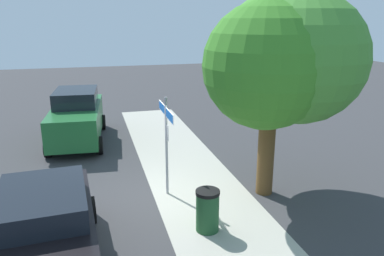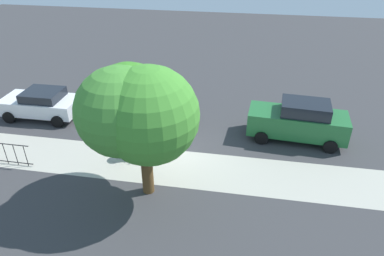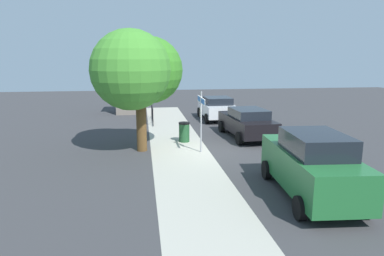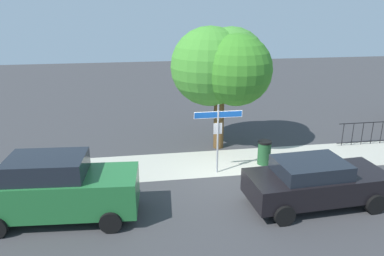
{
  "view_description": "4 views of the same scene",
  "coord_description": "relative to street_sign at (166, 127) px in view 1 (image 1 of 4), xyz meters",
  "views": [
    {
      "loc": [
        8.94,
        -1.42,
        4.63
      ],
      "look_at": [
        -0.77,
        1.23,
        1.68
      ],
      "focal_mm": 34.95,
      "sensor_mm": 36.0,
      "label": 1
    },
    {
      "loc": [
        -3.18,
        13.26,
        9.14
      ],
      "look_at": [
        -0.83,
        -0.24,
        1.14
      ],
      "focal_mm": 32.69,
      "sensor_mm": 36.0,
      "label": 2
    },
    {
      "loc": [
        -15.12,
        2.92,
        4.15
      ],
      "look_at": [
        -0.59,
        0.84,
        1.17
      ],
      "focal_mm": 32.73,
      "sensor_mm": 36.0,
      "label": 3
    },
    {
      "loc": [
        -3.33,
        -12.49,
        6.2
      ],
      "look_at": [
        -1.18,
        0.92,
        1.68
      ],
      "focal_mm": 35.06,
      "sensor_mm": 36.0,
      "label": 4
    }
  ],
  "objects": [
    {
      "name": "ground_plane",
      "position": [
        0.29,
        -0.4,
        -1.91
      ],
      "size": [
        60.0,
        60.0,
        0.0
      ],
      "primitive_type": "plane",
      "color": "#38383A"
    },
    {
      "name": "trash_bin",
      "position": [
        2.06,
        0.5,
        -1.41
      ],
      "size": [
        0.55,
        0.55,
        0.98
      ],
      "color": "#1E4C28",
      "rests_on": "ground_plane"
    },
    {
      "name": "street_sign",
      "position": [
        0.0,
        0.0,
        0.0
      ],
      "size": [
        1.82,
        0.07,
        2.7
      ],
      "color": "#9EA0A5",
      "rests_on": "ground_plane"
    },
    {
      "name": "shade_tree",
      "position": [
        0.84,
        2.77,
        1.72
      ],
      "size": [
        4.22,
        4.03,
        5.33
      ],
      "color": "brown",
      "rests_on": "ground_plane"
    },
    {
      "name": "sidewalk_strip",
      "position": [
        2.29,
        0.9,
        -1.91
      ],
      "size": [
        24.0,
        2.6,
        0.0
      ],
      "primitive_type": "cube",
      "color": "#ABA99B",
      "rests_on": "ground_plane"
    },
    {
      "name": "car_green",
      "position": [
        -5.41,
        -2.43,
        -0.91
      ],
      "size": [
        4.73,
        2.24,
        2.01
      ],
      "rotation": [
        0.0,
        0.0,
        -0.08
      ],
      "color": "#216531",
      "rests_on": "ground_plane"
    },
    {
      "name": "car_black",
      "position": [
        2.55,
        -2.87,
        -1.1
      ],
      "size": [
        4.56,
        2.24,
        1.55
      ],
      "rotation": [
        0.0,
        0.0,
        0.06
      ],
      "color": "black",
      "rests_on": "ground_plane"
    }
  ]
}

